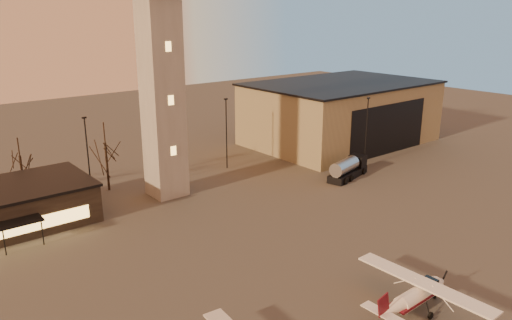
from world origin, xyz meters
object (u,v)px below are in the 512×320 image
Objects in this scene: fuel_truck at (348,170)px; cessna_front at (420,297)px; control_tower at (160,60)px; hangar at (341,112)px.

cessna_front is at bearing -142.77° from fuel_truck.
hangar is (36.00, 3.98, -11.17)m from control_tower.
cessna_front is 1.43× the size of fuel_truck.
control_tower reaches higher than fuel_truck.
control_tower is at bearing 93.46° from cessna_front.
hangar is 19.99m from fuel_truck.
fuel_truck is at bearing -134.95° from hangar.
cessna_front is (-33.53, -38.03, -4.09)m from hangar.
control_tower is 28.64m from fuel_truck.
hangar is at bearing 31.47° from fuel_truck.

